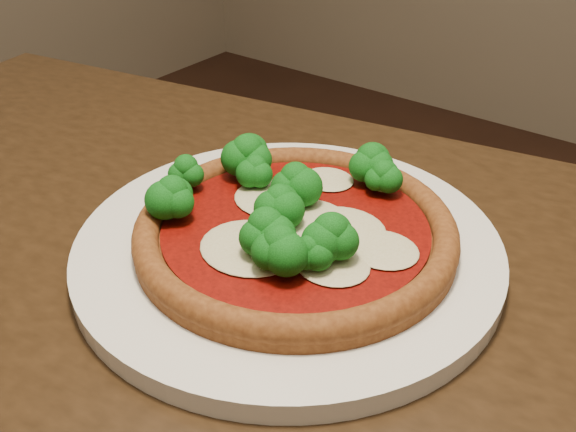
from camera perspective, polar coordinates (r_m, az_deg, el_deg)
The scene contains 3 objects.
dining_table at distance 0.55m, azimuth -0.75°, elevation -17.62°, with size 1.38×0.95×0.75m.
plate at distance 0.54m, azimuth 0.00°, elevation -2.74°, with size 0.36×0.36×0.02m, color silver.
pizza at distance 0.53m, azimuth 0.33°, elevation -0.48°, with size 0.27×0.27×0.06m.
Camera 1 is at (0.19, -0.37, 1.08)m, focal length 40.00 mm.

